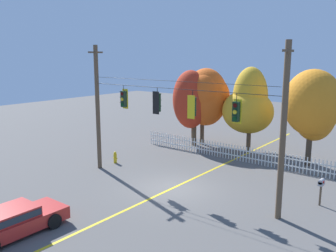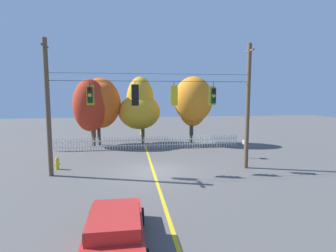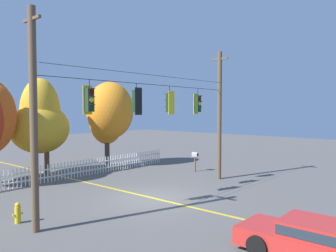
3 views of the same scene
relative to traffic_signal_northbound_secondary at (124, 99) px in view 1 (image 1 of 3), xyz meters
name	(u,v)px [view 1 (image 1 of 3)]	position (x,y,z in m)	size (l,w,h in m)	color
ground	(173,188)	(3.63, -0.01, -4.68)	(80.00, 80.00, 0.00)	#565451
lane_centerline_stripe	(173,188)	(3.63, -0.01, -4.67)	(0.16, 36.00, 0.01)	gold
signal_support_span	(173,117)	(3.63, -0.01, -0.68)	(12.21, 1.10, 7.83)	brown
traffic_signal_northbound_secondary	(124,99)	(0.00, 0.00, 0.00)	(0.43, 0.38, 1.39)	black
traffic_signal_northbound_primary	(157,102)	(2.58, -0.02, -0.01)	(0.43, 0.38, 1.44)	black
traffic_signal_westbound_side	(192,107)	(4.89, -0.02, -0.04)	(0.43, 0.38, 1.44)	black
traffic_signal_eastbound_side	(236,112)	(7.34, 0.00, -0.05)	(0.43, 0.38, 1.44)	black
white_picket_fence	(237,153)	(3.92, 7.02, -4.14)	(15.86, 0.06, 1.08)	silver
autumn_maple_near_fence	(193,98)	(-1.12, 8.81, -0.86)	(3.00, 2.88, 6.07)	brown
autumn_maple_mid	(207,96)	(-0.26, 9.57, -0.69)	(3.63, 3.40, 6.21)	brown
autumn_oak_far_east	(249,106)	(3.24, 9.86, -1.22)	(3.96, 3.22, 6.38)	brown
autumn_maple_far_west	(312,104)	(8.16, 8.78, -0.57)	(3.63, 3.38, 6.36)	#473828
parked_car	(12,221)	(1.71, -8.20, -4.07)	(1.92, 4.31, 1.15)	red
fire_hydrant	(115,157)	(-2.33, 1.36, -4.29)	(0.38, 0.22, 0.79)	gold
roadside_mailbox	(321,184)	(10.68, 2.60, -3.59)	(0.25, 0.44, 1.34)	brown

